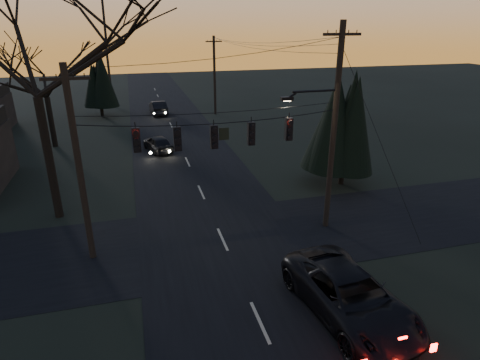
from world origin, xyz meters
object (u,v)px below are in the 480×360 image
object	(u,v)px
utility_pole_left	(93,257)
evergreen_right	(347,119)
bare_tree_left	(27,41)
utility_pole_far_l	(113,106)
sedan_oncoming_b	(158,108)
utility_pole_far_r	(215,114)
utility_pole_right	(325,226)
suv_near	(349,296)
sedan_oncoming_a	(158,144)

from	to	relation	value
utility_pole_left	evergreen_right	world-z (taller)	evergreen_right
bare_tree_left	utility_pole_left	bearing A→B (deg)	-66.74
utility_pole_far_l	sedan_oncoming_b	bearing A→B (deg)	-50.53
utility_pole_far_r	bare_tree_left	size ratio (longest dim) A/B	0.65
utility_pole_left	utility_pole_far_r	world-z (taller)	same
bare_tree_left	sedan_oncoming_b	size ratio (longest dim) A/B	2.88
utility_pole_far_r	evergreen_right	distance (m)	23.61
utility_pole_right	suv_near	bearing A→B (deg)	-109.71
utility_pole_far_l	sedan_oncoming_b	size ratio (longest dim) A/B	1.77
utility_pole_far_r	suv_near	size ratio (longest dim) A/B	1.43
utility_pole_far_r	utility_pole_far_l	bearing A→B (deg)	145.18
utility_pole_right	evergreen_right	xyz separation A→B (m)	(3.61, 5.06, 4.28)
utility_pole_far_r	utility_pole_far_l	size ratio (longest dim) A/B	1.06
utility_pole_right	evergreen_right	bearing A→B (deg)	54.54
utility_pole_far_l	sedan_oncoming_b	xyz separation A→B (m)	(5.20, -6.32, 0.74)
utility_pole_left	evergreen_right	size ratio (longest dim) A/B	1.15
utility_pole_right	evergreen_right	distance (m)	7.55
utility_pole_left	sedan_oncoming_b	size ratio (longest dim) A/B	1.88
utility_pole_right	utility_pole_far_r	world-z (taller)	utility_pole_right
evergreen_right	sedan_oncoming_a	distance (m)	15.49
utility_pole_far_r	suv_near	distance (m)	34.51
suv_near	sedan_oncoming_b	world-z (taller)	suv_near
utility_pole_far_l	sedan_oncoming_a	distance (m)	21.08
evergreen_right	sedan_oncoming_a	xyz separation A→B (m)	(-11.02, 10.26, -3.62)
utility_pole_far_r	sedan_oncoming_b	distance (m)	6.56
bare_tree_left	sedan_oncoming_a	size ratio (longest dim) A/B	3.37
sedan_oncoming_b	sedan_oncoming_a	bearing A→B (deg)	81.45
utility_pole_left	utility_pole_far_l	xyz separation A→B (m)	(0.00, 36.00, 0.00)
sedan_oncoming_a	sedan_oncoming_b	distance (m)	14.40
utility_pole_far_l	utility_pole_left	bearing A→B (deg)	-90.00
utility_pole_far_r	sedan_oncoming_a	xyz separation A→B (m)	(-7.41, -12.67, 0.66)
bare_tree_left	sedan_oncoming_a	world-z (taller)	bare_tree_left
utility_pole_far_l	evergreen_right	distance (m)	34.69
utility_pole_right	utility_pole_far_r	xyz separation A→B (m)	(0.00, 28.00, 0.00)
suv_near	sedan_oncoming_a	bearing A→B (deg)	96.48
sedan_oncoming_b	bare_tree_left	bearing A→B (deg)	69.64
suv_near	sedan_oncoming_a	world-z (taller)	suv_near
utility_pole_left	bare_tree_left	xyz separation A→B (m)	(-2.05, 4.78, 9.09)
utility_pole_left	evergreen_right	bearing A→B (deg)	18.53
sedan_oncoming_a	sedan_oncoming_b	size ratio (longest dim) A/B	0.85
utility_pole_far_l	bare_tree_left	distance (m)	32.58
utility_pole_far_l	bare_tree_left	bearing A→B (deg)	-93.76
sedan_oncoming_b	utility_pole_far_l	bearing A→B (deg)	-54.66
evergreen_right	utility_pole_left	bearing A→B (deg)	-161.47
utility_pole_far_r	bare_tree_left	xyz separation A→B (m)	(-13.55, -23.22, 9.09)
utility_pole_left	suv_near	world-z (taller)	utility_pole_left
bare_tree_left	utility_pole_far_l	bearing A→B (deg)	86.24
utility_pole_right	utility_pole_left	bearing A→B (deg)	180.00
suv_near	sedan_oncoming_a	xyz separation A→B (m)	(-5.11, 21.75, -0.17)
evergreen_right	suv_near	size ratio (longest dim) A/B	1.24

